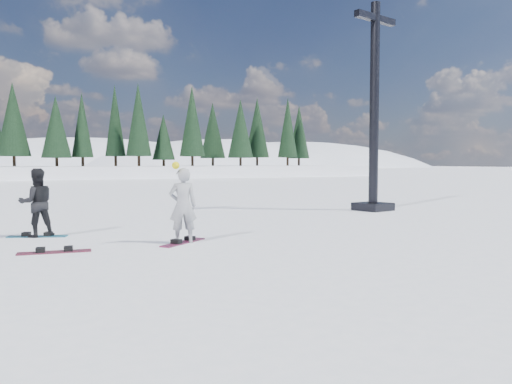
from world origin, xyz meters
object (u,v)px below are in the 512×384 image
lift_tower (374,127)px  snowboard_loose_b (55,252)px  snowboarder_woman (183,205)px  snowboarder_man (37,203)px

lift_tower → snowboard_loose_b: bearing=-171.9°
snowboarder_woman → snowboarder_man: bearing=-29.7°
lift_tower → snowboarder_woman: (-9.39, -4.82, -2.47)m
lift_tower → snowboarder_woman: bearing=-166.7°
lift_tower → snowboard_loose_b: 13.67m
snowboarder_man → lift_tower: bearing=-178.0°
snowboarder_woman → snowboarder_man: size_ratio=1.10×
snowboarder_man → snowboard_loose_b: 2.83m
snowboarder_woman → snowboard_loose_b: bearing=11.2°
snowboarder_woman → snowboarder_man: snowboarder_woman is taller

